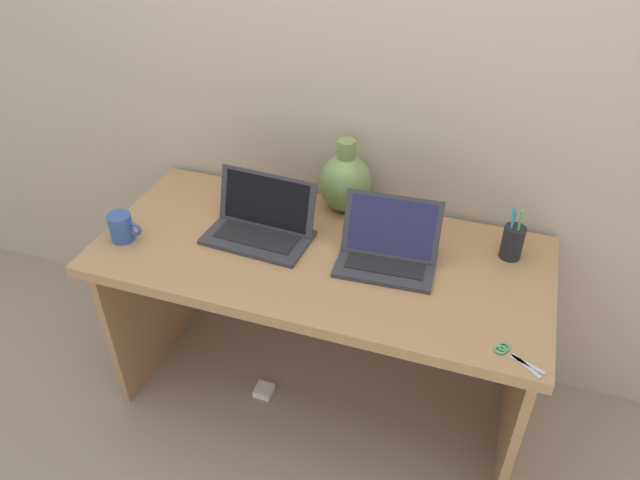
{
  "coord_description": "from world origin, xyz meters",
  "views": [
    {
      "loc": [
        0.51,
        -1.51,
        1.95
      ],
      "look_at": [
        0.0,
        0.0,
        0.77
      ],
      "focal_mm": 33.55,
      "sensor_mm": 36.0,
      "label": 1
    }
  ],
  "objects_px": {
    "pen_cup": "(512,242)",
    "power_brick": "(264,390)",
    "green_vase": "(345,182)",
    "laptop_left": "(262,220)",
    "coffee_mug": "(122,227)",
    "scissors": "(511,354)",
    "laptop_right": "(389,246)"
  },
  "relations": [
    {
      "from": "laptop_right",
      "to": "coffee_mug",
      "type": "xyz_separation_m",
      "value": [
        -0.89,
        -0.18,
        -0.01
      ]
    },
    {
      "from": "scissors",
      "to": "laptop_left",
      "type": "bearing_deg",
      "value": 160.37
    },
    {
      "from": "pen_cup",
      "to": "power_brick",
      "type": "distance_m",
      "value": 1.15
    },
    {
      "from": "laptop_left",
      "to": "scissors",
      "type": "relative_size",
      "value": 2.64
    },
    {
      "from": "power_brick",
      "to": "laptop_right",
      "type": "bearing_deg",
      "value": 13.84
    },
    {
      "from": "laptop_right",
      "to": "green_vase",
      "type": "xyz_separation_m",
      "value": [
        -0.23,
        0.25,
        0.06
      ]
    },
    {
      "from": "laptop_left",
      "to": "coffee_mug",
      "type": "height_order",
      "value": "laptop_left"
    },
    {
      "from": "laptop_right",
      "to": "pen_cup",
      "type": "height_order",
      "value": "laptop_right"
    },
    {
      "from": "pen_cup",
      "to": "power_brick",
      "type": "relative_size",
      "value": 2.73
    },
    {
      "from": "laptop_left",
      "to": "power_brick",
      "type": "height_order",
      "value": "laptop_left"
    },
    {
      "from": "green_vase",
      "to": "power_brick",
      "type": "xyz_separation_m",
      "value": [
        -0.22,
        -0.36,
        -0.82
      ]
    },
    {
      "from": "laptop_left",
      "to": "pen_cup",
      "type": "height_order",
      "value": "laptop_left"
    },
    {
      "from": "scissors",
      "to": "power_brick",
      "type": "distance_m",
      "value": 1.13
    },
    {
      "from": "coffee_mug",
      "to": "scissors",
      "type": "relative_size",
      "value": 0.86
    },
    {
      "from": "laptop_left",
      "to": "coffee_mug",
      "type": "xyz_separation_m",
      "value": [
        -0.44,
        -0.19,
        -0.01
      ]
    },
    {
      "from": "laptop_left",
      "to": "laptop_right",
      "type": "relative_size",
      "value": 1.12
    },
    {
      "from": "coffee_mug",
      "to": "power_brick",
      "type": "distance_m",
      "value": 0.89
    },
    {
      "from": "pen_cup",
      "to": "coffee_mug",
      "type": "bearing_deg",
      "value": -165.55
    },
    {
      "from": "green_vase",
      "to": "scissors",
      "type": "height_order",
      "value": "green_vase"
    },
    {
      "from": "laptop_right",
      "to": "green_vase",
      "type": "distance_m",
      "value": 0.34
    },
    {
      "from": "laptop_right",
      "to": "power_brick",
      "type": "bearing_deg",
      "value": -166.16
    },
    {
      "from": "power_brick",
      "to": "laptop_left",
      "type": "bearing_deg",
      "value": 94.95
    },
    {
      "from": "laptop_left",
      "to": "power_brick",
      "type": "xyz_separation_m",
      "value": [
        0.01,
        -0.11,
        -0.76
      ]
    },
    {
      "from": "laptop_right",
      "to": "coffee_mug",
      "type": "relative_size",
      "value": 2.73
    },
    {
      "from": "laptop_right",
      "to": "power_brick",
      "type": "height_order",
      "value": "laptop_right"
    },
    {
      "from": "green_vase",
      "to": "scissors",
      "type": "bearing_deg",
      "value": -40.9
    },
    {
      "from": "power_brick",
      "to": "green_vase",
      "type": "bearing_deg",
      "value": 59.29
    },
    {
      "from": "laptop_right",
      "to": "pen_cup",
      "type": "relative_size",
      "value": 1.72
    },
    {
      "from": "power_brick",
      "to": "coffee_mug",
      "type": "bearing_deg",
      "value": -170.96
    },
    {
      "from": "laptop_left",
      "to": "coffee_mug",
      "type": "relative_size",
      "value": 3.07
    },
    {
      "from": "pen_cup",
      "to": "scissors",
      "type": "bearing_deg",
      "value": -85.05
    },
    {
      "from": "coffee_mug",
      "to": "pen_cup",
      "type": "distance_m",
      "value": 1.31
    }
  ]
}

